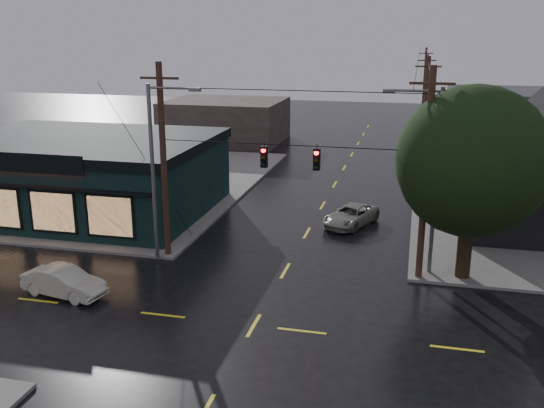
% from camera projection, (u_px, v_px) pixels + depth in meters
% --- Properties ---
extents(ground_plane, '(160.00, 160.00, 0.00)m').
position_uv_depth(ground_plane, '(254.00, 326.00, 24.77)').
color(ground_plane, black).
extents(sidewalk_nw, '(28.00, 28.00, 0.15)m').
position_uv_depth(sidewalk_nw, '(77.00, 181.00, 47.93)').
color(sidewalk_nw, slate).
rests_on(sidewalk_nw, ground).
extents(pizza_shop, '(16.30, 12.34, 4.90)m').
position_uv_depth(pizza_shop, '(84.00, 174.00, 39.52)').
color(pizza_shop, black).
rests_on(pizza_shop, ground).
extents(corner_tree, '(7.05, 7.05, 9.21)m').
position_uv_depth(corner_tree, '(473.00, 162.00, 27.75)').
color(corner_tree, black).
rests_on(corner_tree, ground).
extents(utility_pole_nw, '(2.00, 0.32, 10.15)m').
position_uv_depth(utility_pole_nw, '(168.00, 256.00, 32.31)').
color(utility_pole_nw, '#321D16').
rests_on(utility_pole_nw, ground).
extents(utility_pole_ne, '(2.00, 0.32, 10.15)m').
position_uv_depth(utility_pole_ne, '(418.00, 279.00, 29.37)').
color(utility_pole_ne, '#321D16').
rests_on(utility_pole_ne, ground).
extents(utility_pole_far_a, '(2.00, 0.32, 9.65)m').
position_uv_depth(utility_pole_far_a, '(421.00, 177.00, 49.44)').
color(utility_pole_far_a, '#321D16').
rests_on(utility_pole_far_a, ground).
extents(utility_pole_far_b, '(2.00, 0.32, 9.15)m').
position_uv_depth(utility_pole_far_b, '(422.00, 136.00, 68.11)').
color(utility_pole_far_b, '#321D16').
rests_on(utility_pole_far_b, ground).
extents(utility_pole_far_c, '(2.00, 0.32, 9.15)m').
position_uv_depth(utility_pole_far_c, '(422.00, 113.00, 86.78)').
color(utility_pole_far_c, '#321D16').
rests_on(utility_pole_far_c, ground).
extents(span_signal_assembly, '(13.00, 0.48, 1.23)m').
position_uv_depth(span_signal_assembly, '(290.00, 157.00, 29.23)').
color(span_signal_assembly, black).
rests_on(span_signal_assembly, ground).
extents(streetlight_nw, '(5.40, 0.30, 9.15)m').
position_uv_depth(streetlight_nw, '(158.00, 260.00, 31.72)').
color(streetlight_nw, slate).
rests_on(streetlight_nw, ground).
extents(streetlight_ne, '(5.40, 0.30, 9.15)m').
position_uv_depth(streetlight_ne, '(429.00, 274.00, 29.91)').
color(streetlight_ne, slate).
rests_on(streetlight_ne, ground).
extents(bg_building_west, '(12.00, 10.00, 4.40)m').
position_uv_depth(bg_building_west, '(226.00, 121.00, 64.65)').
color(bg_building_west, '#342926').
rests_on(bg_building_west, ground).
extents(bg_building_east, '(14.00, 12.00, 5.60)m').
position_uv_depth(bg_building_east, '(518.00, 118.00, 62.38)').
color(bg_building_east, '#292A2E').
rests_on(bg_building_east, ground).
extents(sedan_cream, '(4.15, 2.07, 1.31)m').
position_uv_depth(sedan_cream, '(64.00, 282.00, 27.40)').
color(sedan_cream, beige).
rests_on(sedan_cream, ground).
extents(suv_silver, '(3.56, 4.89, 1.24)m').
position_uv_depth(suv_silver, '(351.00, 216.00, 37.24)').
color(suv_silver, gray).
rests_on(suv_silver, ground).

